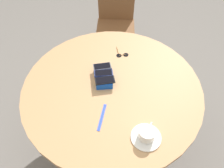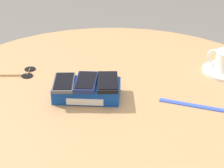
{
  "view_description": "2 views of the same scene",
  "coord_description": "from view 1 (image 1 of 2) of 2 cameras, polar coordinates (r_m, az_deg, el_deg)",
  "views": [
    {
      "loc": [
        0.86,
        -0.25,
        1.8
      ],
      "look_at": [
        0.0,
        0.0,
        0.73
      ],
      "focal_mm": 35.0,
      "sensor_mm": 36.0,
      "label": 1
    },
    {
      "loc": [
        -0.13,
        -0.99,
        1.25
      ],
      "look_at": [
        0.0,
        0.0,
        0.73
      ],
      "focal_mm": 60.0,
      "sensor_mm": 36.0,
      "label": 2
    }
  ],
  "objects": [
    {
      "name": "phone_box",
      "position": [
        1.43,
        -2.2,
        2.02
      ],
      "size": [
        0.21,
        0.14,
        0.04
      ],
      "color": "#0F42AD",
      "rests_on": "round_table"
    },
    {
      "name": "coffee_cup",
      "position": [
        1.19,
        9.11,
        -12.65
      ],
      "size": [
        0.1,
        0.1,
        0.06
      ],
      "color": "silver",
      "rests_on": "saucer"
    },
    {
      "name": "lanyard_strap",
      "position": [
        1.27,
        -2.65,
        -8.62
      ],
      "size": [
        0.17,
        0.1,
        0.0
      ],
      "primitive_type": "cube",
      "rotation": [
        0.0,
        0.0,
        -0.48
      ],
      "color": "blue",
      "rests_on": "round_table"
    },
    {
      "name": "round_table",
      "position": [
        1.47,
        0.0,
        -2.67
      ],
      "size": [
        1.16,
        1.16,
        0.71
      ],
      "color": "#2D2D2D",
      "rests_on": "ground_plane"
    },
    {
      "name": "sunglasses",
      "position": [
        1.61,
        2.57,
        7.7
      ],
      "size": [
        0.12,
        0.09,
        0.01
      ],
      "color": "black",
      "rests_on": "round_table"
    },
    {
      "name": "phone_navy",
      "position": [
        1.41,
        -2.24,
        2.86
      ],
      "size": [
        0.08,
        0.13,
        0.01
      ],
      "color": "navy",
      "rests_on": "phone_box"
    },
    {
      "name": "ground_plane",
      "position": [
        2.01,
        0.0,
        -13.55
      ],
      "size": [
        8.0,
        8.0,
        0.0
      ],
      "primitive_type": "plane",
      "color": "slate"
    },
    {
      "name": "phone_gray",
      "position": [
        1.46,
        -2.59,
        4.62
      ],
      "size": [
        0.07,
        0.12,
        0.01
      ],
      "color": "#515156",
      "rests_on": "phone_box"
    },
    {
      "name": "chair_far_side",
      "position": [
        2.32,
        0.98,
        15.23
      ],
      "size": [
        0.48,
        0.48,
        0.92
      ],
      "color": "brown",
      "rests_on": "ground_plane"
    },
    {
      "name": "saucer",
      "position": [
        1.22,
        8.85,
        -13.55
      ],
      "size": [
        0.17,
        0.17,
        0.01
      ],
      "primitive_type": "cylinder",
      "color": "silver",
      "rests_on": "round_table"
    },
    {
      "name": "phone_black",
      "position": [
        1.37,
        -1.86,
        0.96
      ],
      "size": [
        0.07,
        0.13,
        0.01
      ],
      "color": "black",
      "rests_on": "phone_box"
    }
  ]
}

